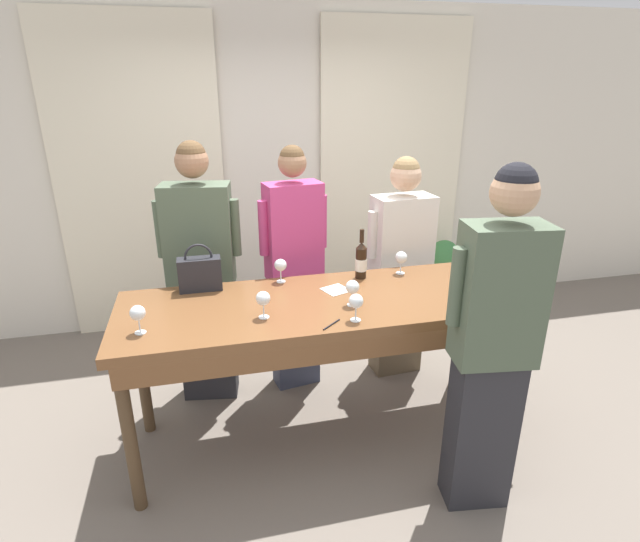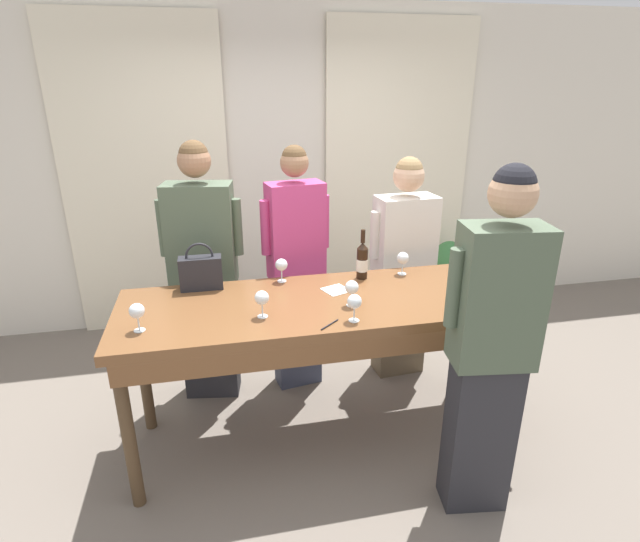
{
  "view_description": "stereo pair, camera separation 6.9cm",
  "coord_description": "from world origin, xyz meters",
  "px_view_note": "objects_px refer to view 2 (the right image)",
  "views": [
    {
      "loc": [
        -0.64,
        -2.57,
        2.18
      ],
      "look_at": [
        0.0,
        0.08,
        1.12
      ],
      "focal_mm": 28.0,
      "sensor_mm": 36.0,
      "label": 1
    },
    {
      "loc": [
        -0.57,
        -2.59,
        2.18
      ],
      "look_at": [
        0.0,
        0.08,
        1.12
      ],
      "focal_mm": 28.0,
      "sensor_mm": 36.0,
      "label": 2
    }
  ],
  "objects_px": {
    "wine_glass_front_right": "(137,311)",
    "wine_glass_center_left": "(352,288)",
    "handbag": "(201,272)",
    "tasting_bar": "(324,317)",
    "wine_glass_front_mid": "(281,265)",
    "potted_plant": "(448,276)",
    "wine_bottle": "(362,261)",
    "wine_glass_back_left": "(262,299)",
    "wine_glass_front_left": "(471,278)",
    "wine_glass_center_right": "(403,259)",
    "wine_glass_center_mid": "(354,302)",
    "guest_cream_sweater": "(403,268)",
    "guest_pink_top": "(296,268)",
    "host_pouring": "(491,346)",
    "guest_olive_jacket": "(204,273)"
  },
  "relations": [
    {
      "from": "wine_glass_front_right",
      "to": "guest_cream_sweater",
      "type": "height_order",
      "value": "guest_cream_sweater"
    },
    {
      "from": "wine_glass_front_left",
      "to": "guest_pink_top",
      "type": "relative_size",
      "value": 0.09
    },
    {
      "from": "handbag",
      "to": "guest_olive_jacket",
      "type": "xyz_separation_m",
      "value": [
        0.01,
        0.34,
        -0.14
      ]
    },
    {
      "from": "wine_glass_back_left",
      "to": "guest_olive_jacket",
      "type": "bearing_deg",
      "value": 111.23
    },
    {
      "from": "wine_bottle",
      "to": "guest_pink_top",
      "type": "height_order",
      "value": "guest_pink_top"
    },
    {
      "from": "wine_bottle",
      "to": "wine_glass_back_left",
      "type": "distance_m",
      "value": 0.81
    },
    {
      "from": "wine_glass_front_left",
      "to": "wine_glass_back_left",
      "type": "xyz_separation_m",
      "value": [
        -1.24,
        -0.04,
        -0.0
      ]
    },
    {
      "from": "wine_glass_front_mid",
      "to": "guest_pink_top",
      "type": "relative_size",
      "value": 0.09
    },
    {
      "from": "tasting_bar",
      "to": "wine_glass_front_left",
      "type": "bearing_deg",
      "value": -5.71
    },
    {
      "from": "wine_glass_center_mid",
      "to": "guest_cream_sweater",
      "type": "distance_m",
      "value": 1.18
    },
    {
      "from": "handbag",
      "to": "potted_plant",
      "type": "distance_m",
      "value": 2.68
    },
    {
      "from": "wine_bottle",
      "to": "wine_glass_front_right",
      "type": "bearing_deg",
      "value": -160.86
    },
    {
      "from": "wine_glass_back_left",
      "to": "wine_glass_front_mid",
      "type": "bearing_deg",
      "value": 70.26
    },
    {
      "from": "wine_glass_front_right",
      "to": "guest_pink_top",
      "type": "distance_m",
      "value": 1.28
    },
    {
      "from": "host_pouring",
      "to": "wine_glass_center_left",
      "type": "bearing_deg",
      "value": 133.66
    },
    {
      "from": "handbag",
      "to": "guest_cream_sweater",
      "type": "bearing_deg",
      "value": 13.37
    },
    {
      "from": "guest_cream_sweater",
      "to": "guest_pink_top",
      "type": "bearing_deg",
      "value": 180.0
    },
    {
      "from": "handbag",
      "to": "host_pouring",
      "type": "relative_size",
      "value": 0.16
    },
    {
      "from": "wine_glass_front_mid",
      "to": "wine_glass_center_right",
      "type": "relative_size",
      "value": 1.0
    },
    {
      "from": "handbag",
      "to": "tasting_bar",
      "type": "bearing_deg",
      "value": -26.61
    },
    {
      "from": "tasting_bar",
      "to": "potted_plant",
      "type": "distance_m",
      "value": 2.29
    },
    {
      "from": "wine_glass_front_right",
      "to": "wine_glass_center_left",
      "type": "distance_m",
      "value": 1.14
    },
    {
      "from": "wine_glass_front_left",
      "to": "wine_glass_center_left",
      "type": "height_order",
      "value": "same"
    },
    {
      "from": "handbag",
      "to": "wine_glass_front_left",
      "type": "height_order",
      "value": "handbag"
    },
    {
      "from": "wine_glass_front_right",
      "to": "wine_glass_back_left",
      "type": "height_order",
      "value": "same"
    },
    {
      "from": "wine_glass_front_mid",
      "to": "host_pouring",
      "type": "distance_m",
      "value": 1.35
    },
    {
      "from": "wine_glass_front_right",
      "to": "potted_plant",
      "type": "bearing_deg",
      "value": 33.8
    },
    {
      "from": "wine_glass_front_mid",
      "to": "guest_pink_top",
      "type": "distance_m",
      "value": 0.4
    },
    {
      "from": "wine_glass_back_left",
      "to": "potted_plant",
      "type": "relative_size",
      "value": 0.21
    },
    {
      "from": "tasting_bar",
      "to": "handbag",
      "type": "height_order",
      "value": "handbag"
    },
    {
      "from": "handbag",
      "to": "guest_pink_top",
      "type": "distance_m",
      "value": 0.74
    },
    {
      "from": "wine_glass_front_mid",
      "to": "guest_cream_sweater",
      "type": "xyz_separation_m",
      "value": [
        0.95,
        0.33,
        -0.22
      ]
    },
    {
      "from": "wine_glass_center_mid",
      "to": "host_pouring",
      "type": "relative_size",
      "value": 0.08
    },
    {
      "from": "tasting_bar",
      "to": "host_pouring",
      "type": "xyz_separation_m",
      "value": [
        0.69,
        -0.66,
        0.09
      ]
    },
    {
      "from": "tasting_bar",
      "to": "wine_glass_center_mid",
      "type": "relative_size",
      "value": 15.47
    },
    {
      "from": "potted_plant",
      "to": "handbag",
      "type": "bearing_deg",
      "value": -151.54
    },
    {
      "from": "wine_glass_center_right",
      "to": "wine_glass_center_mid",
      "type": "bearing_deg",
      "value": -129.99
    },
    {
      "from": "wine_glass_front_mid",
      "to": "wine_glass_center_mid",
      "type": "bearing_deg",
      "value": -64.51
    },
    {
      "from": "handbag",
      "to": "wine_glass_front_right",
      "type": "height_order",
      "value": "handbag"
    },
    {
      "from": "potted_plant",
      "to": "wine_glass_front_mid",
      "type": "bearing_deg",
      "value": -145.5
    },
    {
      "from": "handbag",
      "to": "wine_glass_front_right",
      "type": "bearing_deg",
      "value": -121.94
    },
    {
      "from": "wine_glass_front_left",
      "to": "wine_glass_front_mid",
      "type": "xyz_separation_m",
      "value": [
        -1.07,
        0.44,
        0.0
      ]
    },
    {
      "from": "handbag",
      "to": "wine_glass_front_left",
      "type": "xyz_separation_m",
      "value": [
        1.56,
        -0.43,
        0.0
      ]
    },
    {
      "from": "wine_glass_front_mid",
      "to": "potted_plant",
      "type": "relative_size",
      "value": 0.21
    },
    {
      "from": "wine_glass_front_left",
      "to": "wine_glass_center_right",
      "type": "relative_size",
      "value": 1.0
    },
    {
      "from": "wine_bottle",
      "to": "wine_glass_center_left",
      "type": "bearing_deg",
      "value": -114.34
    },
    {
      "from": "wine_glass_front_mid",
      "to": "wine_glass_back_left",
      "type": "bearing_deg",
      "value": -109.74
    },
    {
      "from": "tasting_bar",
      "to": "guest_pink_top",
      "type": "relative_size",
      "value": 1.32
    },
    {
      "from": "wine_glass_center_right",
      "to": "guest_pink_top",
      "type": "bearing_deg",
      "value": 149.89
    },
    {
      "from": "wine_glass_center_right",
      "to": "guest_cream_sweater",
      "type": "relative_size",
      "value": 0.09
    }
  ]
}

